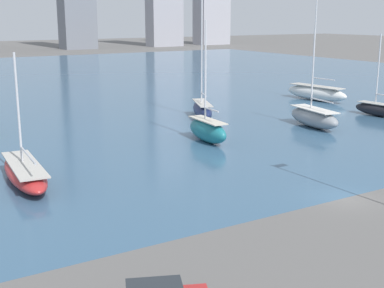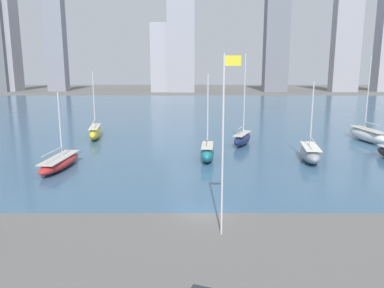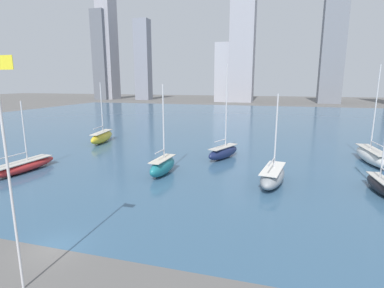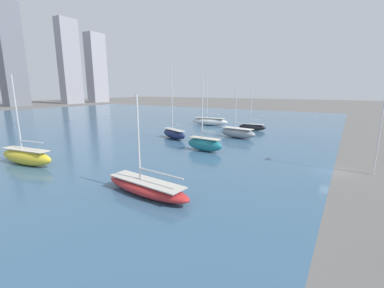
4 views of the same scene
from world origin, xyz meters
name	(u,v)px [view 3 (image 3 of 4)]	position (x,y,z in m)	size (l,w,h in m)	color
ground_plane	(54,248)	(0.00, 0.00, 0.00)	(500.00, 500.00, 0.00)	#605E5B
harbor_water	(223,123)	(0.00, 70.00, 0.00)	(180.00, 140.00, 0.00)	#385B7A
flag_pole	(9,171)	(1.44, -4.15, 7.18)	(1.24, 0.14, 13.35)	silver
distant_city_skyline	(242,52)	(-7.08, 170.29, 29.36)	(215.58, 18.54, 71.69)	slate
sailboat_yellow	(102,137)	(-18.13, 35.13, 1.17)	(3.25, 9.32, 11.78)	yellow
sailboat_red	(23,166)	(-17.38, 14.80, 0.79)	(3.28, 10.43, 9.46)	#B72828
sailboat_white	(372,156)	(29.10, 32.45, 1.14)	(3.46, 10.77, 14.36)	white
sailboat_teal	(163,166)	(1.24, 18.71, 1.19)	(2.28, 6.57, 11.60)	#1E757F
sailboat_navy	(223,152)	(7.37, 29.22, 1.11)	(4.66, 7.78, 14.56)	#19234C
sailboat_black	(381,185)	(26.59, 19.23, 0.89)	(2.30, 6.72, 9.89)	black
sailboat_gray	(273,176)	(15.10, 18.52, 1.10)	(3.64, 8.33, 10.60)	gray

